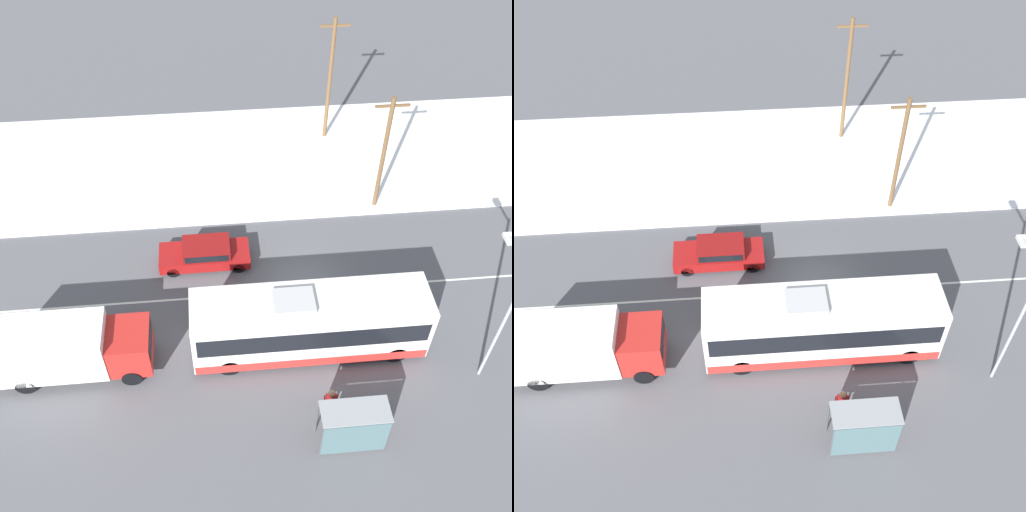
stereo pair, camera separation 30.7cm
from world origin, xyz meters
The scene contains 11 objects.
ground_plane centered at (0.00, 0.00, 0.00)m, with size 120.00×120.00×0.00m, color #56565B.
snow_lot centered at (0.00, 10.99, 0.06)m, with size 80.00×11.35×0.12m.
lane_marking_center centered at (0.00, 0.00, 0.00)m, with size 60.00×0.12×0.00m.
city_bus centered at (-0.31, -3.41, 1.73)m, with size 10.63×2.57×3.55m.
box_truck centered at (-11.18, -3.65, 1.62)m, with size 7.15×2.30×2.91m.
sedan_car centered at (-4.87, 2.41, 0.76)m, with size 4.74×1.80×1.37m.
pedestrian_at_stop centered at (0.09, -6.92, 1.04)m, with size 0.61×0.27×1.69m.
bus_shelter centered at (0.71, -8.54, 1.67)m, with size 2.76×1.20×2.40m.
streetlamp centered at (7.24, -5.21, 4.45)m, with size 0.36×2.19×7.07m.
utility_pole_roadside centered at (5.10, 6.07, 3.80)m, with size 1.80×0.24×7.24m.
utility_pole_snowlot centered at (3.36, 13.13, 4.27)m, with size 1.80×0.24×8.17m.
Camera 2 is at (-3.93, -19.51, 23.43)m, focal length 42.00 mm.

